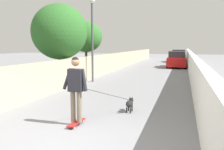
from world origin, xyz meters
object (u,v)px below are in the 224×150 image
(person_skateboarder, at_px, (76,84))
(dog, at_px, (129,103))
(skateboard, at_px, (76,123))
(car_far, at_px, (179,56))
(tree_left_mid, at_px, (59,32))
(tree_left_near, at_px, (86,37))
(car_near, at_px, (177,60))
(lamp_post, at_px, (92,25))

(person_skateboarder, height_order, dog, person_skateboarder)
(skateboard, relative_size, car_far, 0.19)
(skateboard, bearing_deg, dog, -33.05)
(tree_left_mid, bearing_deg, tree_left_near, 7.47)
(car_near, bearing_deg, dog, 176.53)
(skateboard, distance_m, car_far, 26.10)
(tree_left_near, xyz_separation_m, dog, (-10.06, -5.57, -2.45))
(car_far, bearing_deg, car_near, 180.00)
(lamp_post, distance_m, car_near, 12.02)
(car_far, bearing_deg, person_skateboarder, 175.39)
(tree_left_mid, bearing_deg, dog, -133.22)
(lamp_post, height_order, skateboard, lamp_post)
(skateboard, bearing_deg, person_skateboarder, -165.96)
(tree_left_near, height_order, person_skateboarder, tree_left_near)
(car_near, relative_size, car_far, 0.94)
(skateboard, bearing_deg, lamp_post, 17.52)
(car_near, bearing_deg, car_far, 0.00)
(lamp_post, relative_size, car_near, 1.21)
(person_skateboarder, distance_m, car_far, 26.10)
(lamp_post, xyz_separation_m, dog, (-5.81, -3.45, -2.97))
(person_skateboarder, relative_size, dog, 0.88)
(person_skateboarder, relative_size, car_far, 0.41)
(tree_left_mid, relative_size, dog, 2.19)
(car_far, bearing_deg, skateboard, 175.39)
(skateboard, xyz_separation_m, car_near, (18.35, -2.10, 0.65))
(car_far, bearing_deg, dog, 177.62)
(person_skateboarder, bearing_deg, car_far, -4.61)
(tree_left_near, height_order, lamp_post, lamp_post)
(lamp_post, relative_size, person_skateboarder, 2.77)
(dog, bearing_deg, car_far, -2.38)
(tree_left_mid, bearing_deg, lamp_post, -48.18)
(tree_left_mid, distance_m, dog, 7.13)
(car_near, height_order, car_far, same)
(tree_left_near, xyz_separation_m, lamp_post, (-4.24, -2.13, 0.52))
(tree_left_mid, xyz_separation_m, person_skateboarder, (-6.22, -3.77, -1.73))
(tree_left_near, distance_m, dog, 11.76)
(tree_left_near, xyz_separation_m, person_skateboarder, (-11.72, -4.49, -1.62))
(tree_left_mid, height_order, person_skateboarder, tree_left_mid)
(tree_left_mid, bearing_deg, car_far, -16.50)
(tree_left_near, height_order, car_near, tree_left_near)
(car_near, distance_m, car_far, 7.66)
(car_near, bearing_deg, tree_left_near, 135.18)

